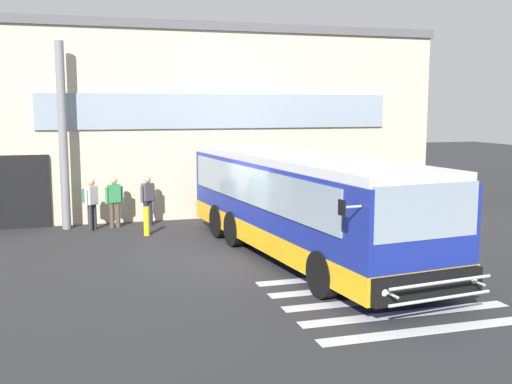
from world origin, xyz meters
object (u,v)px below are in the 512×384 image
at_px(entry_support_column, 63,137).
at_px(passenger_at_curb_edge, 148,198).
at_px(safety_bollard_yellow, 147,221).
at_px(bus_main_foreground, 302,208).
at_px(passenger_near_column, 91,201).
at_px(passenger_by_doorway, 114,200).

xyz_separation_m(entry_support_column, passenger_at_curb_edge, (2.62, -0.21, -2.08)).
bearing_deg(passenger_at_curb_edge, safety_bollard_yellow, -98.28).
relative_size(bus_main_foreground, passenger_at_curb_edge, 6.49).
relative_size(bus_main_foreground, safety_bollard_yellow, 12.07).
xyz_separation_m(bus_main_foreground, passenger_near_column, (-5.23, 5.29, -0.37)).
height_order(entry_support_column, passenger_near_column, entry_support_column).
bearing_deg(passenger_at_curb_edge, entry_support_column, 175.49).
relative_size(passenger_at_curb_edge, safety_bollard_yellow, 1.86).
relative_size(passenger_by_doorway, passenger_at_curb_edge, 1.00).
distance_m(bus_main_foreground, passenger_by_doorway, 7.09).
bearing_deg(bus_main_foreground, passenger_at_curb_edge, 121.50).
bearing_deg(safety_bollard_yellow, bus_main_foreground, -47.39).
xyz_separation_m(passenger_near_column, safety_bollard_yellow, (1.61, -1.35, -0.51)).
bearing_deg(passenger_at_curb_edge, passenger_near_column, -172.59).
height_order(entry_support_column, passenger_at_curb_edge, entry_support_column).
bearing_deg(bus_main_foreground, passenger_near_column, 134.67).
distance_m(entry_support_column, safety_bollard_yellow, 3.93).
height_order(passenger_near_column, passenger_at_curb_edge, same).
height_order(passenger_near_column, safety_bollard_yellow, passenger_near_column).
xyz_separation_m(passenger_by_doorway, passenger_at_curb_edge, (1.09, 0.04, 0.00)).
bearing_deg(passenger_at_curb_edge, passenger_by_doorway, -177.76).
xyz_separation_m(passenger_near_column, passenger_by_doorway, (0.75, 0.20, -0.03)).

